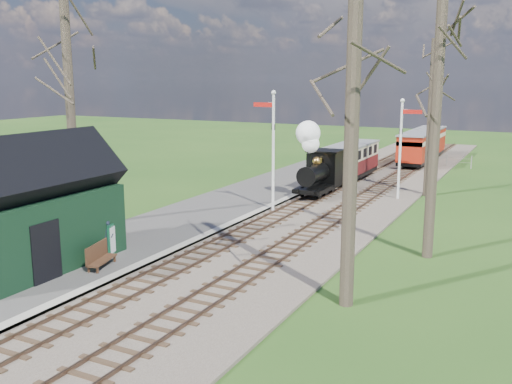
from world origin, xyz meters
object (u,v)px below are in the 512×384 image
person (109,238)px  station_shed (35,209)px  locomotive (318,163)px  sign_board (113,239)px  red_carriage_a (416,148)px  red_carriage_b (429,142)px  semaphore_near (272,143)px  coach (350,160)px  semaphore_far (402,141)px  bench (99,256)px

person → station_shed: bearing=143.1°
locomotive → sign_board: (-2.81, -14.27, -1.20)m
red_carriage_a → red_carriage_b: same height
semaphore_near → coach: semaphore_near is taller
semaphore_far → red_carriage_b: 18.50m
semaphore_far → red_carriage_a: semaphore_far is taller
semaphore_far → bench: 18.57m
sign_board → bench: (0.55, -1.39, -0.20)m
bench → semaphore_near: bearing=82.3°
semaphore_near → red_carriage_b: semaphore_near is taller
semaphore_far → coach: (-4.37, 4.61, -1.88)m
red_carriage_a → bench: bearing=-99.3°
red_carriage_b → sign_board: red_carriage_b is taller
semaphore_near → coach: size_ratio=0.90×
red_carriage_a → red_carriage_b: 5.50m
sign_board → station_shed: bearing=-122.8°
person → bench: bearing=-155.2°
locomotive → red_carriage_b: size_ratio=0.86×
semaphore_near → locomotive: bearing=80.6°
station_shed → semaphore_near: bearing=73.6°
semaphore_far → locomotive: size_ratio=1.32×
locomotive → red_carriage_a: size_ratio=0.86×
semaphore_far → locomotive: semaphore_far is taller
station_shed → coach: bearing=79.2°
semaphore_far → bench: (-6.65, -17.11, -2.75)m
semaphore_near → person: bearing=-101.6°
semaphore_far → person: 17.70m
locomotive → red_carriage_a: bearing=79.6°
semaphore_near → red_carriage_a: semaphore_near is taller
red_carriage_a → coach: bearing=-107.6°
station_shed → red_carriage_a: station_shed is taller
semaphore_near → sign_board: semaphore_near is taller
semaphore_far → semaphore_near: bearing=-130.6°
semaphore_near → person: 10.55m
red_carriage_a → red_carriage_b: size_ratio=1.00×
semaphore_near → coach: 10.86m
semaphore_near → bench: 11.61m
coach → red_carriage_a: size_ratio=1.38×
locomotive → bench: locomotive is taller
sign_board → bench: sign_board is taller
locomotive → coach: locomotive is taller
bench → locomotive: bearing=81.8°
semaphore_near → semaphore_far: 7.91m
station_shed → red_carriage_a: bearing=77.4°
red_carriage_a → bench: size_ratio=3.21×
red_carriage_a → sign_board: size_ratio=4.14×
bench → sign_board: bearing=111.4°
coach → red_carriage_b: red_carriage_b is taller
semaphore_near → semaphore_far: (5.14, 6.00, -0.27)m
red_carriage_b → red_carriage_a: bearing=-90.0°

